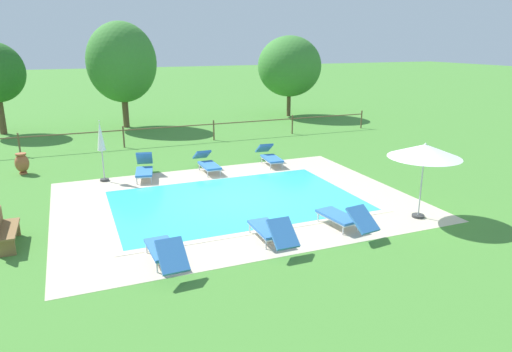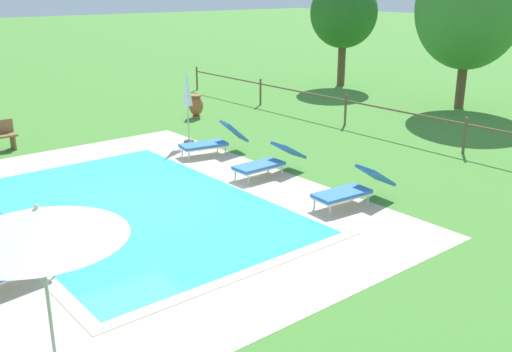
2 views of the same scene
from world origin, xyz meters
name	(u,v)px [view 1 (image 1 of 2)]	position (x,y,z in m)	size (l,w,h in m)	color
ground_plane	(236,201)	(0.00, 0.00, 0.00)	(160.00, 160.00, 0.00)	#478433
pool_deck_paving	(236,201)	(0.00, 0.00, 0.00)	(11.20, 8.53, 0.01)	beige
swimming_pool_water	(236,201)	(0.00, 0.00, 0.01)	(7.72, 5.05, 0.01)	#38C6D1
pool_coping_rim	(236,200)	(0.00, 0.00, 0.01)	(8.20, 5.53, 0.01)	beige
sun_lounger_north_near_steps	(207,162)	(0.15, 3.76, 0.36)	(0.63, 2.05, 0.76)	#3370BC
sun_lounger_north_mid	(271,230)	(-0.29, -3.47, 0.37)	(0.60, 1.99, 0.85)	#3370BC
sun_lounger_north_far	(144,168)	(-2.31, 3.79, 0.38)	(0.95, 2.03, 0.90)	#3370BC
sun_lounger_north_end	(165,251)	(-3.04, -3.65, 0.37)	(0.68, 2.02, 0.85)	#3370BC
sun_lounger_south_near_corner	(270,156)	(2.90, 3.84, 0.36)	(0.76, 2.07, 0.79)	#3370BC
sun_lounger_south_mid	(345,217)	(1.94, -3.40, 0.37)	(0.86, 2.07, 0.82)	#3370BC
patio_umbrella_open_foreground	(425,151)	(4.49, -3.42, 1.99)	(2.06, 2.06, 2.24)	#383838
patio_umbrella_closed_row_west	(101,140)	(-3.76, 3.92, 1.54)	(0.32, 0.32, 2.28)	#383838
wooden_bench_lawn_side	(5,229)	(-6.55, -1.08, 0.47)	(0.46, 1.50, 0.87)	olive
terracotta_urn_near_fence	(22,163)	(-6.62, 6.10, 0.44)	(0.52, 0.52, 0.83)	#A85B38
perimeter_fence	(170,130)	(-0.10, 9.40, 0.72)	(22.86, 0.08, 1.05)	brown
tree_far_west	(289,66)	(9.36, 15.23, 3.34)	(4.25, 4.25, 5.34)	brown
tree_west_mid	(122,62)	(-1.56, 15.06, 3.79)	(3.99, 3.99, 6.09)	brown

